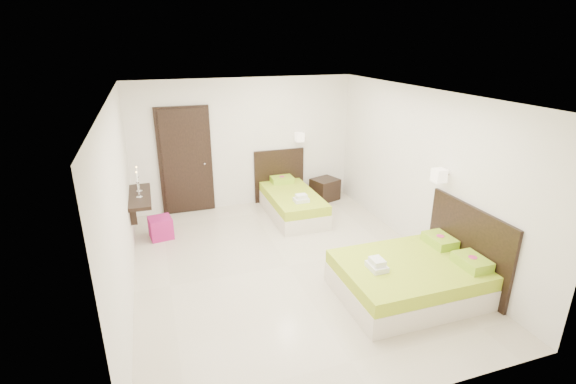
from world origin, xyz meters
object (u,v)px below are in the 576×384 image
object	(u,v)px
nightstand	(325,189)
bed_single	(291,201)
bed_double	(414,275)
ottoman	(161,228)

from	to	relation	value
nightstand	bed_single	bearing A→B (deg)	-170.05
bed_double	ottoman	world-z (taller)	bed_double
nightstand	bed_double	bearing A→B (deg)	-113.39
ottoman	nightstand	bearing A→B (deg)	13.28
bed_double	ottoman	bearing A→B (deg)	138.02
bed_single	bed_double	xyz separation A→B (m)	(0.68, -3.16, 0.01)
bed_single	bed_double	world-z (taller)	bed_double
bed_double	bed_single	bearing A→B (deg)	102.12
bed_single	ottoman	distance (m)	2.53
bed_double	nightstand	distance (m)	3.70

